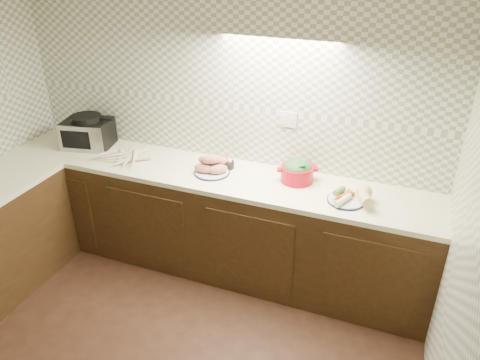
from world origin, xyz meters
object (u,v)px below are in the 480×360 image
(parsnip_pile, at_px, (120,155))
(sweet_potato_plate, at_px, (212,166))
(toaster_oven, at_px, (88,132))
(onion_bowl, at_px, (225,163))
(veg_plate, at_px, (354,195))
(dutch_oven, at_px, (297,171))

(parsnip_pile, height_order, sweet_potato_plate, sweet_potato_plate)
(toaster_oven, relative_size, onion_bowl, 3.20)
(parsnip_pile, height_order, veg_plate, veg_plate)
(sweet_potato_plate, relative_size, onion_bowl, 2.03)
(toaster_oven, relative_size, veg_plate, 1.34)
(parsnip_pile, relative_size, sweet_potato_plate, 1.61)
(toaster_oven, bearing_deg, dutch_oven, -10.55)
(dutch_oven, xyz_separation_m, veg_plate, (0.46, -0.15, -0.04))
(toaster_oven, xyz_separation_m, veg_plate, (2.37, -0.12, -0.09))
(dutch_oven, distance_m, veg_plate, 0.49)
(sweet_potato_plate, height_order, veg_plate, sweet_potato_plate)
(parsnip_pile, bearing_deg, sweet_potato_plate, 2.99)
(parsnip_pile, xyz_separation_m, dutch_oven, (1.50, 0.16, 0.05))
(sweet_potato_plate, bearing_deg, dutch_oven, 9.83)
(sweet_potato_plate, xyz_separation_m, dutch_oven, (0.67, 0.12, 0.03))
(dutch_oven, bearing_deg, veg_plate, -41.80)
(toaster_oven, xyz_separation_m, dutch_oven, (1.91, 0.03, -0.05))
(onion_bowl, bearing_deg, toaster_oven, -178.14)
(onion_bowl, relative_size, veg_plate, 0.42)
(toaster_oven, relative_size, parsnip_pile, 0.98)
(sweet_potato_plate, distance_m, veg_plate, 1.13)
(parsnip_pile, height_order, dutch_oven, dutch_oven)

